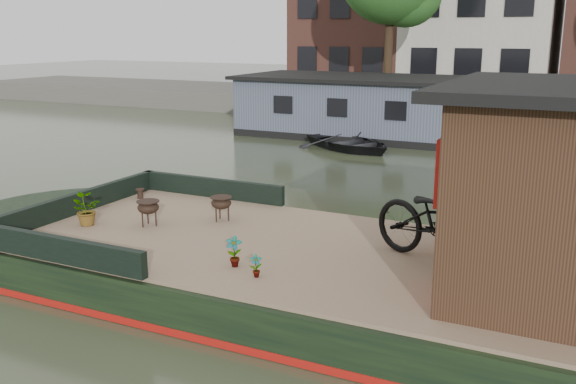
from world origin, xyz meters
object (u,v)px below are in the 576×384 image
at_px(potted_plant_a, 234,252).
at_px(brazier_rear, 149,213).
at_px(bicycle, 445,223).
at_px(dinghy, 350,139).
at_px(brazier_front, 221,209).

xyz_separation_m(potted_plant_a, brazier_rear, (-2.14, 0.98, -0.00)).
xyz_separation_m(bicycle, brazier_rear, (-4.58, -0.25, -0.38)).
distance_m(brazier_rear, dinghy, 11.21).
distance_m(brazier_front, dinghy, 10.57).
xyz_separation_m(potted_plant_a, dinghy, (-2.96, 12.16, -0.51)).
height_order(bicycle, dinghy, bicycle).
bearing_deg(brazier_rear, bicycle, 3.14).
bearing_deg(brazier_rear, potted_plant_a, -24.62).
xyz_separation_m(bicycle, potted_plant_a, (-2.43, -1.23, -0.38)).
bearing_deg(bicycle, brazier_rear, 116.86).
relative_size(potted_plant_a, dinghy, 0.12).
bearing_deg(brazier_rear, dinghy, 94.21).
xyz_separation_m(potted_plant_a, brazier_front, (-1.26, 1.73, -0.00)).
distance_m(bicycle, potted_plant_a, 2.76).
xyz_separation_m(brazier_front, brazier_rear, (-0.88, -0.75, 0.00)).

